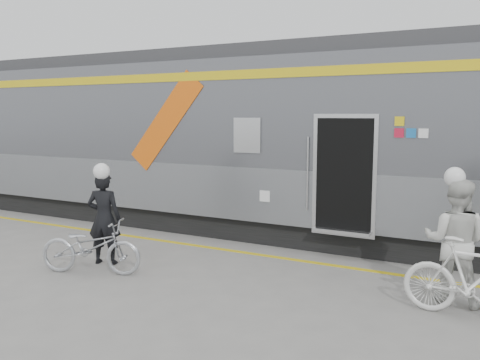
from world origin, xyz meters
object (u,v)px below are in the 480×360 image
Objects in this scene: man at (104,218)px; woman at (455,241)px; bicycle_left at (91,247)px; bicycle_right at (474,280)px.

woman reaches higher than man.
bicycle_right reaches higher than bicycle_left.
bicycle_right is at bearing 163.90° from man.
man is 0.93× the size of woman.
woman is 0.99× the size of bicycle_right.
man is 0.93× the size of bicycle_right.
man is 0.69m from bicycle_left.
bicycle_right is at bearing -100.62° from bicycle_left.
bicycle_right is at bearing 122.04° from woman.
man is at bearing 96.85° from bicycle_right.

